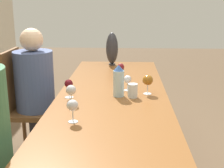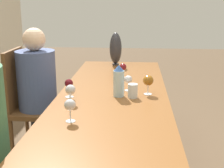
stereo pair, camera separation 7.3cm
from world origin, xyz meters
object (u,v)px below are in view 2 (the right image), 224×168
at_px(wine_glass_0, 148,81).
at_px(chair_far, 30,102).
at_px(water_tumbler, 133,91).
at_px(wine_glass_1, 123,67).
at_px(vase, 116,48).
at_px(wine_glass_3, 70,90).
at_px(wine_glass_2, 69,84).
at_px(water_bottle, 119,81).
at_px(person_far, 39,91).
at_px(wine_glass_4, 128,80).
at_px(wine_glass_6, 70,105).

distance_m(wine_glass_0, chair_far, 1.12).
bearing_deg(water_tumbler, wine_glass_1, 9.79).
relative_size(vase, wine_glass_3, 2.60).
bearing_deg(wine_glass_2, wine_glass_1, -31.10).
bearing_deg(vase, wine_glass_0, -163.09).
xyz_separation_m(water_bottle, wine_glass_3, (-0.20, 0.32, -0.02)).
bearing_deg(wine_glass_3, wine_glass_0, -64.04).
xyz_separation_m(wine_glass_1, person_far, (-0.18, 0.73, -0.18)).
distance_m(vase, chair_far, 1.09).
relative_size(water_tumbler, chair_far, 0.10).
bearing_deg(person_far, wine_glass_1, -75.99).
relative_size(vase, wine_glass_0, 2.37).
bearing_deg(wine_glass_4, wine_glass_2, 115.51).
xyz_separation_m(wine_glass_3, person_far, (0.56, 0.41, -0.18)).
xyz_separation_m(water_bottle, vase, (1.11, 0.10, 0.07)).
bearing_deg(wine_glass_2, wine_glass_0, -78.45).
bearing_deg(wine_glass_6, wine_glass_1, -13.62).
bearing_deg(water_tumbler, person_far, 64.66).
height_order(wine_glass_0, wine_glass_1, wine_glass_0).
bearing_deg(person_far, wine_glass_4, -105.49).
height_order(water_tumbler, wine_glass_2, wine_glass_2).
height_order(water_bottle, wine_glass_2, water_bottle).
bearing_deg(water_bottle, wine_glass_2, 98.54).
distance_m(water_tumbler, wine_glass_6, 0.61).
distance_m(vase, wine_glass_1, 0.57).
relative_size(water_tumbler, wine_glass_6, 0.74).
relative_size(wine_glass_1, wine_glass_3, 0.99).
xyz_separation_m(vase, wine_glass_4, (-0.96, -0.17, -0.09)).
height_order(water_tumbler, wine_glass_1, wine_glass_1).
distance_m(wine_glass_0, wine_glass_6, 0.74).
bearing_deg(water_tumbler, vase, 10.26).
bearing_deg(person_far, chair_far, 90.00).
bearing_deg(person_far, water_tumbler, -115.34).
bearing_deg(vase, wine_glass_6, 174.66).
bearing_deg(vase, water_bottle, -174.78).
distance_m(water_tumbler, person_far, 0.93).
bearing_deg(vase, wine_glass_3, 170.60).
xyz_separation_m(wine_glass_0, chair_far, (0.30, 1.03, -0.30)).
height_order(wine_glass_2, chair_far, chair_far).
distance_m(water_tumbler, wine_glass_4, 0.18).
height_order(water_tumbler, wine_glass_0, wine_glass_0).
height_order(vase, wine_glass_0, vase).
distance_m(water_tumbler, wine_glass_2, 0.47).
xyz_separation_m(wine_glass_3, wine_glass_4, (0.34, -0.38, -0.01)).
relative_size(wine_glass_0, chair_far, 0.15).
bearing_deg(wine_glass_3, wine_glass_4, -47.98).
xyz_separation_m(water_tumbler, wine_glass_2, (-0.03, 0.46, 0.05)).
bearing_deg(wine_glass_2, chair_far, 47.27).
bearing_deg(wine_glass_0, water_tumbler, 128.03).
height_order(wine_glass_3, wine_glass_4, wine_glass_3).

